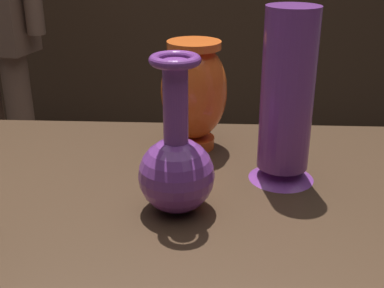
{
  "coord_description": "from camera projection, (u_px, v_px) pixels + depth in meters",
  "views": [
    {
      "loc": [
        0.02,
        -0.84,
        1.24
      ],
      "look_at": [
        -0.02,
        -0.05,
        0.9
      ],
      "focal_mm": 46.88,
      "sensor_mm": 36.0,
      "label": 1
    }
  ],
  "objects": [
    {
      "name": "vase_left_accent",
      "position": [
        287.0,
        102.0,
        0.9
      ],
      "size": [
        0.12,
        0.12,
        0.32
      ],
      "color": "#7A388E",
      "rests_on": "display_plinth"
    },
    {
      "name": "vase_tall_behind",
      "position": [
        194.0,
        91.0,
        1.06
      ],
      "size": [
        0.14,
        0.14,
        0.23
      ],
      "color": "#E55B1E",
      "rests_on": "display_plinth"
    },
    {
      "name": "vase_centerpiece",
      "position": [
        176.0,
        164.0,
        0.82
      ],
      "size": [
        0.13,
        0.13,
        0.27
      ],
      "color": "#7A388E",
      "rests_on": "display_plinth"
    },
    {
      "name": "back_display_shelf",
      "position": [
        214.0,
        63.0,
        3.09
      ],
      "size": [
        2.6,
        0.4,
        0.99
      ],
      "color": "#382619",
      "rests_on": "ground_plane"
    }
  ]
}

